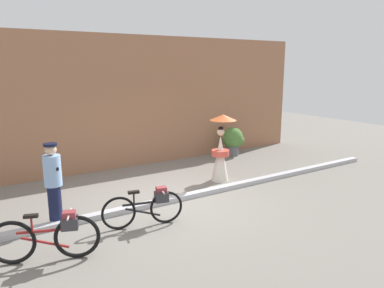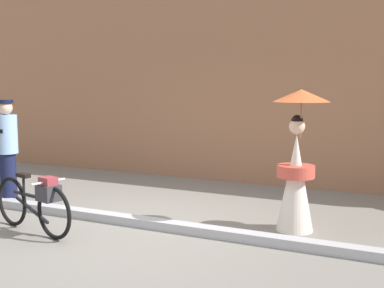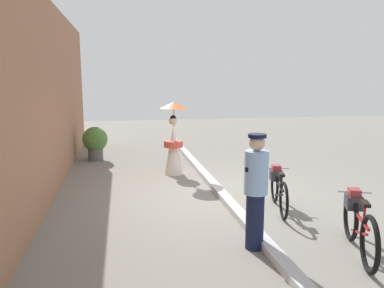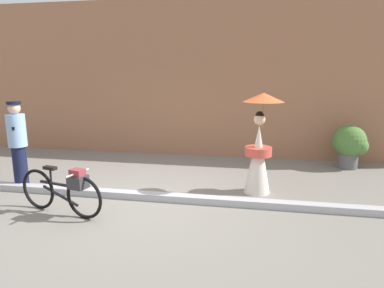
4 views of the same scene
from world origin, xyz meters
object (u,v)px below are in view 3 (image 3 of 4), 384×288
(bicycle_far_side, at_px, (278,187))
(bicycle_near_officer, at_px, (358,223))
(potted_plant_by_door, at_px, (96,141))
(person_officer, at_px, (256,189))
(person_with_parasol, at_px, (173,140))

(bicycle_far_side, bearing_deg, bicycle_near_officer, -169.39)
(bicycle_far_side, relative_size, potted_plant_by_door, 1.57)
(person_officer, bearing_deg, bicycle_far_side, -33.66)
(bicycle_near_officer, relative_size, bicycle_far_side, 1.04)
(person_officer, distance_m, person_with_parasol, 4.56)
(bicycle_far_side, xyz_separation_m, person_with_parasol, (2.98, 1.57, 0.48))
(potted_plant_by_door, bearing_deg, person_officer, -158.41)
(person_with_parasol, xyz_separation_m, potted_plant_by_door, (2.11, 2.08, -0.33))
(bicycle_far_side, relative_size, person_officer, 0.95)
(bicycle_far_side, distance_m, potted_plant_by_door, 6.27)
(bicycle_far_side, height_order, person_officer, person_officer)
(bicycle_near_officer, distance_m, potted_plant_by_door, 8.09)
(bicycle_near_officer, distance_m, person_with_parasol, 5.30)
(person_with_parasol, relative_size, potted_plant_by_door, 1.83)
(person_with_parasol, height_order, potted_plant_by_door, person_with_parasol)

